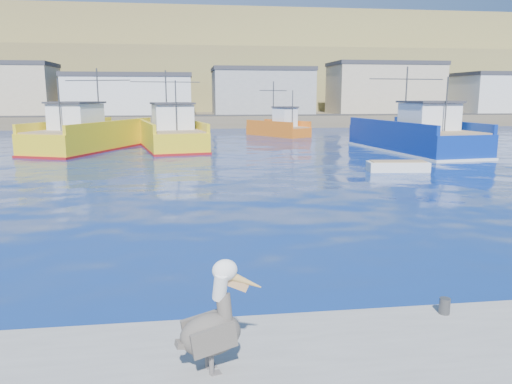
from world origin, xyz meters
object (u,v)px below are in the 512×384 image
Objects in this scene: trawler_blue at (415,137)px; boat_orange at (280,127)px; skiff_mid at (398,167)px; trawler_yellow_a at (89,136)px; pelican at (214,325)px; skiff_far at (375,140)px; trawler_yellow_b at (170,135)px.

boat_orange is (-7.98, 16.95, -0.19)m from trawler_blue.
trawler_yellow_a is at bearing 143.88° from skiff_mid.
boat_orange is 4.83× the size of pelican.
skiff_far is (7.71, -9.11, -0.73)m from boat_orange.
trawler_blue is 18.74m from boat_orange.
skiff_far is at bearing 72.95° from skiff_mid.
trawler_yellow_b is 20.44m from trawler_blue.
trawler_yellow_a is 37.31m from pelican.
skiff_mid is 18.79m from skiff_far.
skiff_far is (26.02, 3.00, -0.89)m from trawler_yellow_a.
skiff_mid is at bearing -107.05° from skiff_far.
skiff_far is at bearing 92.00° from trawler_blue.
trawler_yellow_a is at bearing -174.42° from trawler_yellow_b.
trawler_yellow_a is 26.21m from skiff_far.
skiff_far is at bearing 65.88° from pelican.
trawler_yellow_b is 37.04m from pelican.
trawler_blue is 7.90m from skiff_far.
trawler_yellow_b is 16.39m from boat_orange.
trawler_yellow_a reaches higher than skiff_far.
skiff_far is (5.51, 17.97, 0.03)m from skiff_mid.
skiff_mid is (2.20, -27.08, -0.76)m from boat_orange.
trawler_yellow_a reaches higher than pelican.
skiff_mid is at bearing -119.72° from trawler_blue.
skiff_mid is (13.91, -15.61, -0.87)m from trawler_yellow_b.
trawler_blue reaches higher than skiff_far.
skiff_far is 2.28× the size of pelican.
skiff_mid is at bearing -36.12° from trawler_yellow_a.
skiff_far is (-0.27, 7.84, -0.92)m from trawler_blue.
trawler_yellow_a is 21.95m from boat_orange.
skiff_far is (19.42, 2.36, -0.85)m from trawler_yellow_b.
pelican is (8.40, -36.35, 0.06)m from trawler_yellow_a.
trawler_yellow_b is (6.60, 0.65, -0.04)m from trawler_yellow_a.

